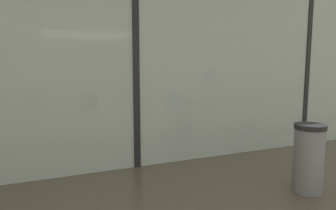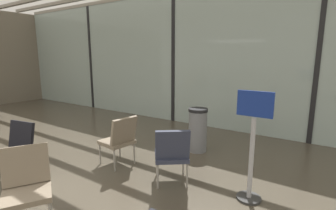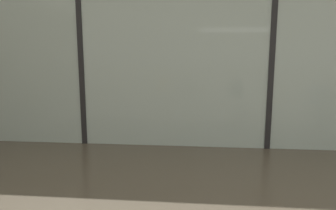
{
  "view_description": "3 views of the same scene",
  "coord_description": "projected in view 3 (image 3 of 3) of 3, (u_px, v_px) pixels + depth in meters",
  "views": [
    {
      "loc": [
        -1.32,
        0.83,
        1.56
      ],
      "look_at": [
        0.61,
        5.37,
        0.92
      ],
      "focal_mm": 31.73,
      "sensor_mm": 36.0,
      "label": 1
    },
    {
      "loc": [
        3.84,
        -0.83,
        1.86
      ],
      "look_at": [
        1.44,
        2.75,
        1.01
      ],
      "focal_mm": 26.78,
      "sensor_mm": 36.0,
      "label": 2
    },
    {
      "loc": [
        -1.31,
        -0.52,
        1.77
      ],
      "look_at": [
        -1.95,
        6.22,
        0.61
      ],
      "focal_mm": 33.01,
      "sensor_mm": 36.0,
      "label": 3
    }
  ],
  "objects": [
    {
      "name": "window_mullion_0",
      "position": [
        81.0,
        52.0,
        5.82
      ],
      "size": [
        0.1,
        0.12,
        3.54
      ],
      "primitive_type": "cube",
      "color": "black",
      "rests_on": "ground"
    },
    {
      "name": "window_mullion_1",
      "position": [
        272.0,
        52.0,
        5.49
      ],
      "size": [
        0.1,
        0.12,
        3.54
      ],
      "primitive_type": "cube",
      "color": "black",
      "rests_on": "ground"
    },
    {
      "name": "glass_curtain_wall",
      "position": [
        272.0,
        52.0,
        5.49
      ],
      "size": [
        14.0,
        0.08,
        3.54
      ],
      "primitive_type": "cube",
      "color": "#A3B7B2",
      "rests_on": "ground"
    },
    {
      "name": "parked_airplane",
      "position": [
        209.0,
        50.0,
        10.05
      ],
      "size": [
        12.94,
        3.69,
        3.69
      ],
      "color": "silver",
      "rests_on": "ground"
    }
  ]
}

